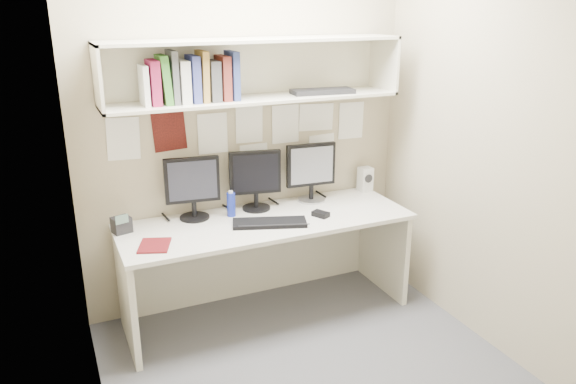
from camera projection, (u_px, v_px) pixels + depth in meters
name	position (u px, v px, depth m)	size (l,w,h in m)	color
floor	(306.00, 362.00, 3.52)	(2.40, 2.00, 0.01)	#4B4B51
wall_back	(246.00, 127.00, 3.97)	(2.40, 0.02, 2.60)	tan
wall_front	(418.00, 224.00, 2.24)	(2.40, 0.02, 2.60)	tan
wall_left	(79.00, 190.00, 2.64)	(0.02, 2.00, 2.60)	tan
wall_right	(478.00, 141.00, 3.57)	(0.02, 2.00, 2.60)	tan
desk	(267.00, 267.00, 3.96)	(2.00, 0.70, 0.73)	beige
overhead_hutch	(252.00, 69.00, 3.71)	(2.00, 0.38, 0.40)	beige
pinned_papers	(247.00, 134.00, 3.98)	(1.92, 0.01, 0.48)	white
monitor_left	(192.00, 185.00, 3.79)	(0.37, 0.20, 0.43)	black
monitor_center	(255.00, 177.00, 3.97)	(0.37, 0.20, 0.43)	black
monitor_right	(311.00, 170.00, 4.13)	(0.37, 0.21, 0.43)	#A5A5AA
keyboard	(270.00, 223.00, 3.75)	(0.49, 0.17, 0.02)	black
mouse	(321.00, 214.00, 3.89)	(0.07, 0.11, 0.03)	black
speaker	(365.00, 179.00, 4.39)	(0.10, 0.10, 0.19)	beige
blue_bottle	(231.00, 204.00, 3.87)	(0.06, 0.06, 0.18)	#152495
maroon_notebook	(155.00, 245.00, 3.41)	(0.18, 0.22, 0.01)	#560E12
desk_phone	(121.00, 225.00, 3.61)	(0.13, 0.13, 0.14)	black
book_stack	(191.00, 79.00, 3.51)	(0.60, 0.20, 0.32)	white
hutch_tray	(323.00, 91.00, 3.88)	(0.43, 0.16, 0.03)	black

